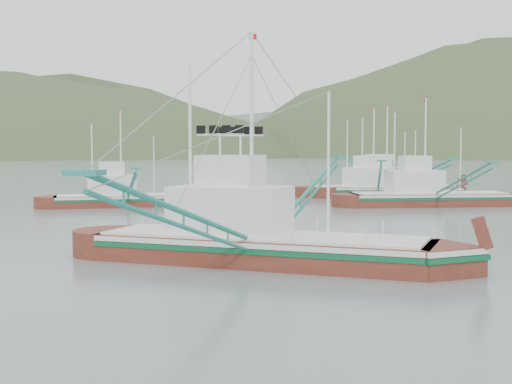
# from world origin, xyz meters

# --- Properties ---
(ground) EXTENTS (1200.00, 1200.00, 0.00)m
(ground) POSITION_xyz_m (0.00, 0.00, 0.00)
(ground) COLOR slate
(ground) RESTS_ON ground
(main_boat) EXTENTS (17.65, 30.29, 12.50)m
(main_boat) POSITION_xyz_m (0.73, -0.32, 2.36)
(main_boat) COLOR #581F12
(main_boat) RESTS_ON ground
(bg_boat_right) EXTENTS (16.06, 27.85, 11.40)m
(bg_boat_right) POSITION_xyz_m (14.29, 35.64, 1.97)
(bg_boat_right) COLOR #581F12
(bg_boat_right) RESTS_ON ground
(bg_boat_far) EXTENTS (15.23, 27.28, 11.04)m
(bg_boat_far) POSITION_xyz_m (9.99, 46.90, 1.51)
(bg_boat_far) COLOR #581F12
(bg_boat_far) RESTS_ON ground
(bg_boat_left) EXTENTS (14.16, 24.04, 10.07)m
(bg_boat_left) POSITION_xyz_m (-15.39, 32.21, 1.98)
(bg_boat_left) COLOR #581F12
(bg_boat_left) RESTS_ON ground
(bg_boat_extra) EXTENTS (16.03, 27.23, 11.40)m
(bg_boat_extra) POSITION_xyz_m (11.76, 48.92, 2.23)
(bg_boat_extra) COLOR #581F12
(bg_boat_extra) RESTS_ON ground
(headland_left) EXTENTS (448.00, 308.00, 210.00)m
(headland_left) POSITION_xyz_m (-180.00, 360.00, 0.00)
(headland_left) COLOR #384B26
(headland_left) RESTS_ON ground
(ridge_distant) EXTENTS (960.00, 400.00, 240.00)m
(ridge_distant) POSITION_xyz_m (30.00, 560.00, 0.00)
(ridge_distant) COLOR slate
(ridge_distant) RESTS_ON ground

